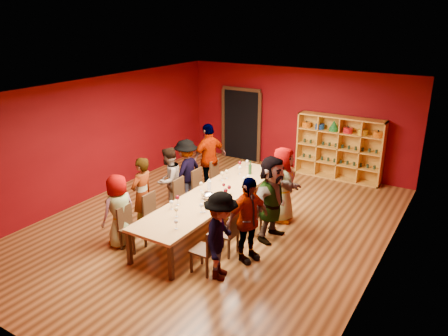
% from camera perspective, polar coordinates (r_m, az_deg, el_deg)
% --- Properties ---
extents(room_shell, '(7.10, 9.10, 3.04)m').
position_cam_1_polar(room_shell, '(9.23, -1.33, 0.85)').
color(room_shell, brown).
rests_on(room_shell, ground).
extents(tasting_table, '(1.10, 4.50, 0.75)m').
position_cam_1_polar(tasting_table, '(9.52, -1.29, -3.72)').
color(tasting_table, '#B5864B').
rests_on(tasting_table, ground).
extents(doorway, '(1.40, 0.17, 2.30)m').
position_cam_1_polar(doorway, '(13.88, 2.36, 5.69)').
color(doorway, black).
rests_on(doorway, ground).
extents(shelving_unit, '(2.40, 0.40, 1.80)m').
position_cam_1_polar(shelving_unit, '(12.62, 14.86, 2.94)').
color(shelving_unit, gold).
rests_on(shelving_unit, ground).
extents(chair_person_left_0, '(0.42, 0.42, 0.89)m').
position_cam_1_polar(chair_person_left_0, '(8.92, -12.27, -7.33)').
color(chair_person_left_0, black).
rests_on(chair_person_left_0, ground).
extents(person_left_0, '(0.52, 0.80, 1.51)m').
position_cam_1_polar(person_left_0, '(8.97, -13.57, -5.44)').
color(person_left_0, '#49494E').
rests_on(person_left_0, ground).
extents(chair_person_left_1, '(0.42, 0.42, 0.89)m').
position_cam_1_polar(chair_person_left_1, '(9.41, -9.18, -5.64)').
color(chair_person_left_1, black).
rests_on(chair_person_left_1, ground).
extents(person_left_1, '(0.45, 0.61, 1.65)m').
position_cam_1_polar(person_left_1, '(9.46, -10.64, -3.42)').
color(person_left_1, white).
rests_on(person_left_1, ground).
extents(chair_person_left_2, '(0.42, 0.42, 0.89)m').
position_cam_1_polar(chair_person_left_2, '(10.13, -5.43, -3.56)').
color(chair_person_left_2, black).
rests_on(chair_person_left_2, ground).
extents(person_left_2, '(0.47, 0.79, 1.58)m').
position_cam_1_polar(person_left_2, '(10.24, -7.21, -1.60)').
color(person_left_2, '#547AAE').
rests_on(person_left_2, ground).
extents(chair_person_left_3, '(0.42, 0.42, 0.89)m').
position_cam_1_polar(chair_person_left_3, '(10.68, -3.09, -2.25)').
color(chair_person_left_3, black).
rests_on(chair_person_left_3, ground).
extents(person_left_3, '(0.44, 1.03, 1.58)m').
position_cam_1_polar(person_left_3, '(10.80, -4.95, -0.35)').
color(person_left_3, '#141937').
rests_on(person_left_3, ground).
extents(chair_person_left_4, '(0.42, 0.42, 0.89)m').
position_cam_1_polar(chair_person_left_4, '(11.30, -0.80, -0.95)').
color(chair_person_left_4, black).
rests_on(chair_person_left_4, ground).
extents(person_left_4, '(0.79, 1.17, 1.83)m').
position_cam_1_polar(person_left_4, '(11.29, -1.93, 1.29)').
color(person_left_4, '#4E4E53').
rests_on(person_left_4, ground).
extents(chair_person_right_0, '(0.42, 0.42, 0.89)m').
position_cam_1_polar(chair_person_right_0, '(7.95, -2.11, -10.42)').
color(chair_person_right_0, black).
rests_on(chair_person_right_0, ground).
extents(person_right_0, '(0.73, 1.14, 1.63)m').
position_cam_1_polar(person_right_0, '(7.67, -0.42, -8.90)').
color(person_right_0, '#515257').
rests_on(person_right_0, ground).
extents(chair_person_right_1, '(0.42, 0.42, 0.89)m').
position_cam_1_polar(chair_person_right_1, '(8.51, 0.71, -8.25)').
color(chair_person_right_1, black).
rests_on(chair_person_right_1, ground).
extents(person_right_1, '(0.76, 1.08, 1.68)m').
position_cam_1_polar(person_right_1, '(8.18, 3.10, -6.78)').
color(person_right_1, tan).
rests_on(person_right_1, ground).
extents(chair_person_right_2, '(0.42, 0.42, 0.89)m').
position_cam_1_polar(chair_person_right_2, '(9.30, 3.92, -5.74)').
color(chair_person_right_2, black).
rests_on(chair_person_right_2, ground).
extents(person_right_2, '(0.65, 1.71, 1.80)m').
position_cam_1_polar(person_right_2, '(8.97, 6.26, -3.96)').
color(person_right_2, beige).
rests_on(person_right_2, ground).
extents(chair_person_right_3, '(0.42, 0.42, 0.89)m').
position_cam_1_polar(chair_person_right_3, '(10.03, 6.29, -3.85)').
color(chair_person_right_3, black).
rests_on(chair_person_right_3, ground).
extents(person_right_3, '(0.60, 0.91, 1.73)m').
position_cam_1_polar(person_right_3, '(9.79, 7.66, -2.17)').
color(person_right_3, '#5889B5').
rests_on(person_right_3, ground).
extents(wine_glass_0, '(0.07, 0.07, 0.18)m').
position_cam_1_polar(wine_glass_0, '(9.63, -0.04, -2.26)').
color(wine_glass_0, silver).
rests_on(wine_glass_0, tasting_table).
extents(wine_glass_1, '(0.09, 0.09, 0.22)m').
position_cam_1_polar(wine_glass_1, '(10.20, -0.24, -0.80)').
color(wine_glass_1, silver).
rests_on(wine_glass_1, tasting_table).
extents(wine_glass_2, '(0.08, 0.08, 0.21)m').
position_cam_1_polar(wine_glass_2, '(8.47, -6.25, -5.45)').
color(wine_glass_2, silver).
rests_on(wine_glass_2, tasting_table).
extents(wine_glass_3, '(0.09, 0.09, 0.22)m').
position_cam_1_polar(wine_glass_3, '(10.82, 5.82, 0.32)').
color(wine_glass_3, silver).
rests_on(wine_glass_3, tasting_table).
extents(wine_glass_4, '(0.08, 0.08, 0.19)m').
position_cam_1_polar(wine_glass_4, '(8.03, -6.29, -7.05)').
color(wine_glass_4, silver).
rests_on(wine_glass_4, tasting_table).
extents(wine_glass_5, '(0.07, 0.07, 0.18)m').
position_cam_1_polar(wine_glass_5, '(10.69, 4.97, -0.06)').
color(wine_glass_5, silver).
rests_on(wine_glass_5, tasting_table).
extents(wine_glass_6, '(0.08, 0.08, 0.20)m').
position_cam_1_polar(wine_glass_6, '(9.14, -2.80, -3.43)').
color(wine_glass_6, silver).
rests_on(wine_glass_6, tasting_table).
extents(wine_glass_7, '(0.08, 0.08, 0.20)m').
position_cam_1_polar(wine_glass_7, '(8.80, -6.89, -4.53)').
color(wine_glass_7, silver).
rests_on(wine_glass_7, tasting_table).
extents(wine_glass_8, '(0.07, 0.07, 0.18)m').
position_cam_1_polar(wine_glass_8, '(8.63, -2.52, -4.98)').
color(wine_glass_8, silver).
rests_on(wine_glass_8, tasting_table).
extents(wine_glass_9, '(0.09, 0.09, 0.22)m').
position_cam_1_polar(wine_glass_9, '(9.91, 2.63, -1.47)').
color(wine_glass_9, silver).
rests_on(wine_glass_9, tasting_table).
extents(wine_glass_10, '(0.08, 0.08, 0.20)m').
position_cam_1_polar(wine_glass_10, '(8.61, -3.01, -4.95)').
color(wine_glass_10, silver).
rests_on(wine_glass_10, tasting_table).
extents(wine_glass_11, '(0.07, 0.07, 0.18)m').
position_cam_1_polar(wine_glass_11, '(11.16, 3.03, 0.84)').
color(wine_glass_11, silver).
rests_on(wine_glass_11, tasting_table).
extents(wine_glass_12, '(0.08, 0.08, 0.21)m').
position_cam_1_polar(wine_glass_12, '(10.97, 2.08, 0.63)').
color(wine_glass_12, silver).
rests_on(wine_glass_12, tasting_table).
extents(wine_glass_13, '(0.09, 0.09, 0.21)m').
position_cam_1_polar(wine_glass_13, '(9.44, 0.68, -2.59)').
color(wine_glass_13, silver).
rests_on(wine_glass_13, tasting_table).
extents(wine_glass_14, '(0.09, 0.09, 0.22)m').
position_cam_1_polar(wine_glass_14, '(10.32, 0.34, -0.54)').
color(wine_glass_14, silver).
rests_on(wine_glass_14, tasting_table).
extents(wine_glass_15, '(0.08, 0.08, 0.21)m').
position_cam_1_polar(wine_glass_15, '(10.61, 2.08, -0.01)').
color(wine_glass_15, silver).
rests_on(wine_glass_15, tasting_table).
extents(wine_glass_16, '(0.08, 0.08, 0.21)m').
position_cam_1_polar(wine_glass_16, '(9.65, -3.02, -2.13)').
color(wine_glass_16, silver).
rests_on(wine_glass_16, tasting_table).
extents(wine_glass_17, '(0.09, 0.09, 0.22)m').
position_cam_1_polar(wine_glass_17, '(9.25, 0.22, -3.03)').
color(wine_glass_17, silver).
rests_on(wine_glass_17, tasting_table).
extents(wine_glass_18, '(0.08, 0.08, 0.20)m').
position_cam_1_polar(wine_glass_18, '(10.09, 3.18, -1.16)').
color(wine_glass_18, silver).
rests_on(wine_glass_18, tasting_table).
extents(wine_glass_19, '(0.09, 0.09, 0.22)m').
position_cam_1_polar(wine_glass_19, '(8.97, -6.09, -3.90)').
color(wine_glass_19, silver).
rests_on(wine_glass_19, tasting_table).
extents(spittoon_bowl, '(0.28, 0.28, 0.16)m').
position_cam_1_polar(spittoon_bowl, '(9.28, -2.15, -3.58)').
color(spittoon_bowl, silver).
rests_on(spittoon_bowl, tasting_table).
extents(carafe_a, '(0.10, 0.10, 0.24)m').
position_cam_1_polar(carafe_a, '(9.71, -1.94, -2.23)').
color(carafe_a, silver).
rests_on(carafe_a, tasting_table).
extents(carafe_b, '(0.11, 0.11, 0.24)m').
position_cam_1_polar(carafe_b, '(8.99, -1.37, -4.10)').
color(carafe_b, silver).
rests_on(carafe_b, tasting_table).
extents(wine_bottle, '(0.09, 0.09, 0.33)m').
position_cam_1_polar(wine_bottle, '(10.64, 3.42, -0.14)').
color(wine_bottle, '#14391C').
rests_on(wine_bottle, tasting_table).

